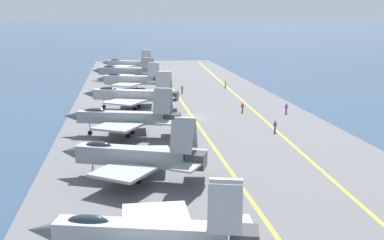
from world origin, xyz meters
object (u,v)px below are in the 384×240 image
at_px(parked_jet_seventh, 125,71).
at_px(crew_brown_vest, 182,89).
at_px(crew_blue_vest, 275,126).
at_px(parked_jet_fourth, 124,117).
at_px(parked_jet_eighth, 129,63).
at_px(parked_jet_sixth, 131,80).
at_px(parked_jet_second, 146,236).
at_px(crew_red_vest, 242,107).
at_px(crew_yellow_vest, 225,84).
at_px(crew_purple_vest, 286,108).
at_px(parked_jet_fifth, 132,95).
at_px(parked_jet_third, 134,156).

bearing_deg(parked_jet_seventh, crew_brown_vest, -151.26).
bearing_deg(crew_blue_vest, parked_jet_seventh, 19.43).
relative_size(parked_jet_fourth, parked_jet_seventh, 0.94).
relative_size(parked_jet_eighth, crew_brown_vest, 9.61).
height_order(parked_jet_sixth, parked_jet_seventh, parked_jet_sixth).
relative_size(parked_jet_second, crew_red_vest, 8.77).
distance_m(parked_jet_sixth, crew_red_vest, 32.07).
distance_m(crew_brown_vest, crew_blue_vest, 37.51).
xyz_separation_m(parked_jet_second, parked_jet_fourth, (36.18, 1.10, 0.13)).
relative_size(crew_brown_vest, crew_blue_vest, 0.97).
bearing_deg(parked_jet_eighth, crew_red_vest, -163.84).
bearing_deg(crew_yellow_vest, crew_brown_vest, 119.08).
distance_m(parked_jet_sixth, crew_yellow_vest, 21.46).
xyz_separation_m(parked_jet_second, crew_purple_vest, (47.78, -25.99, -1.52)).
height_order(parked_jet_second, parked_jet_fourth, parked_jet_fourth).
bearing_deg(parked_jet_fourth, parked_jet_fifth, -4.19).
bearing_deg(parked_jet_sixth, parked_jet_second, 179.54).
xyz_separation_m(parked_jet_fourth, parked_jet_seventh, (56.88, -0.67, -0.24)).
bearing_deg(parked_jet_fifth, parked_jet_fourth, 175.81).
xyz_separation_m(parked_jet_second, parked_jet_fifth, (55.34, -0.30, 0.06)).
bearing_deg(crew_brown_vest, crew_red_vest, -160.99).
distance_m(crew_yellow_vest, crew_blue_vest, 42.46).
height_order(crew_red_vest, crew_brown_vest, crew_red_vest).
distance_m(parked_jet_fourth, crew_blue_vest, 21.16).
relative_size(parked_jet_eighth, crew_yellow_vest, 9.20).
bearing_deg(parked_jet_eighth, crew_yellow_vest, -148.50).
relative_size(parked_jet_sixth, crew_purple_vest, 8.70).
relative_size(parked_jet_seventh, crew_purple_vest, 9.91).
bearing_deg(parked_jet_seventh, parked_jet_sixth, -176.51).
distance_m(parked_jet_second, parked_jet_sixth, 75.98).
height_order(parked_jet_third, crew_blue_vest, parked_jet_third).
relative_size(crew_purple_vest, crew_brown_vest, 1.03).
relative_size(parked_jet_third, parked_jet_fifth, 0.89).
xyz_separation_m(parked_jet_second, crew_red_vest, (49.67, -18.88, -1.54)).
xyz_separation_m(parked_jet_fourth, parked_jet_eighth, (76.07, -1.85, -0.11)).
bearing_deg(parked_jet_fourth, crew_yellow_vest, -29.08).
xyz_separation_m(parked_jet_sixth, parked_jet_eighth, (36.27, -0.13, 0.01)).
height_order(parked_jet_second, parked_jet_third, parked_jet_third).
bearing_deg(parked_jet_fourth, crew_blue_vest, -92.61).
relative_size(parked_jet_fifth, crew_brown_vest, 10.20).
bearing_deg(crew_red_vest, crew_yellow_vest, -6.27).
height_order(parked_jet_third, crew_red_vest, parked_jet_third).
relative_size(crew_red_vest, crew_yellow_vest, 0.97).
xyz_separation_m(crew_red_vest, crew_yellow_vest, (27.97, -3.07, 0.03)).
bearing_deg(parked_jet_sixth, parked_jet_seventh, 3.49).
xyz_separation_m(parked_jet_seventh, crew_yellow_vest, (-15.42, -22.38, -1.40)).
relative_size(parked_jet_seventh, parked_jet_eighth, 1.06).
bearing_deg(crew_purple_vest, parked_jet_seventh, 30.25).
bearing_deg(crew_yellow_vest, parked_jet_seventh, 55.42).
bearing_deg(parked_jet_fourth, crew_brown_vest, -19.22).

